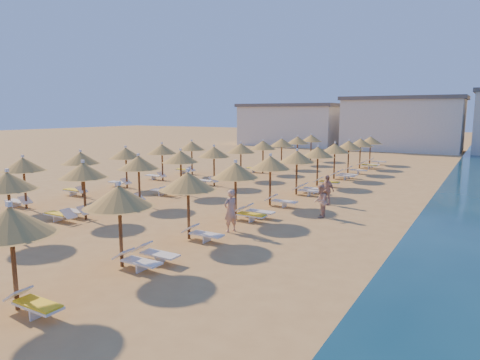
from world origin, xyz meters
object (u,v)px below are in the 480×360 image
Objects in this scene: parasol_row_west at (198,155)px; beachgoer_b at (320,201)px; beachgoer_a at (230,211)px; beachgoer_c at (327,190)px; parasol_row_east at (284,160)px.

parasol_row_west reaches higher than beachgoer_b.
beachgoer_c is at bearing -173.74° from beachgoer_a.
parasol_row_west reaches higher than beachgoer_c.
parasol_row_west is at bearing -119.39° from beachgoer_b.
parasol_row_east is 23.10× the size of beachgoer_a.
beachgoer_a is at bearing -40.58° from beachgoer_b.
beachgoer_b is at bearing -17.64° from parasol_row_west.
parasol_row_east is at bearing -158.31° from beachgoer_c.
parasol_row_west reaches higher than beachgoer_a.
parasol_row_east is at bearing 0.00° from parasol_row_west.
beachgoer_a is (0.93, -7.57, -1.43)m from parasol_row_east.
beachgoer_c is at bearing -178.32° from beachgoer_b.
beachgoer_c is at bearing -0.41° from parasol_row_west.
beachgoer_a is at bearing -80.04° from beachgoer_c.
parasol_row_east is 3.08m from beachgoer_c.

